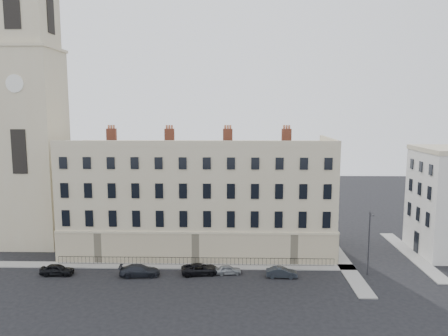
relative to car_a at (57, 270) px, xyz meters
The scene contains 14 objects.
ground 22.29m from the car_a, ahead, with size 160.00×160.00×0.00m, color black.
terrace 20.35m from the car_a, 32.09° to the left, with size 36.22×12.22×17.00m.
church_tower 23.10m from the car_a, 122.53° to the left, with size 8.00×8.13×44.00m.
pavement_terrace 12.64m from the car_a, 14.77° to the left, with size 48.00×2.00×0.12m, color gray.
pavement_east_return 35.76m from the car_a, 10.02° to the left, with size 2.00×24.00×0.12m, color gray.
pavement_adjacent 45.95m from the car_a, 10.30° to the left, with size 2.00×20.00×0.12m, color gray.
railings 16.61m from the car_a, 12.59° to the left, with size 35.00×0.04×0.96m.
car_a is the anchor object (origin of this frame).
car_b 9.66m from the car_a, ahead, with size 1.21×3.47×1.14m, color gray.
car_c 9.93m from the car_a, ahead, with size 1.93×4.74×1.37m, color black.
car_d 17.10m from the car_a, ahead, with size 2.11×4.58×1.27m, color black.
car_e 20.45m from the car_a, ahead, with size 1.26×3.14×1.07m, color gray.
car_f 26.75m from the car_a, ahead, with size 1.28×3.66×1.21m, color #21262C.
streetlamp 37.28m from the car_a, ahead, with size 0.34×1.68×7.77m.
Camera 1 is at (-1.02, -47.59, 19.81)m, focal length 35.00 mm.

